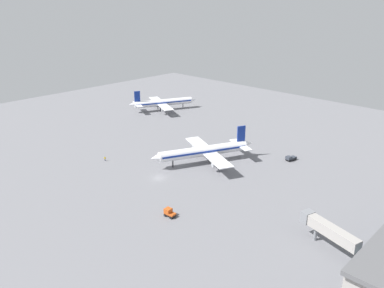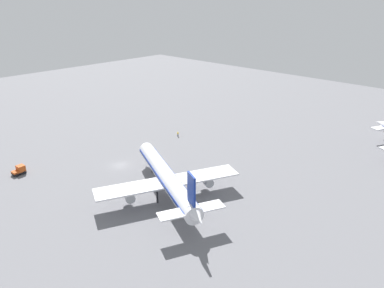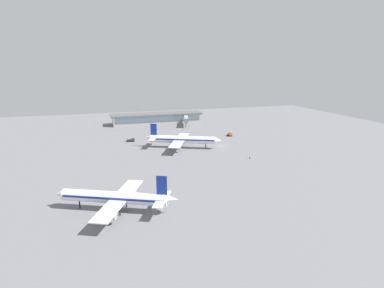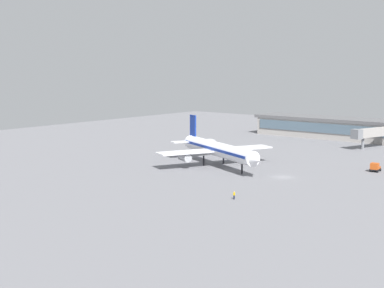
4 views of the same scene
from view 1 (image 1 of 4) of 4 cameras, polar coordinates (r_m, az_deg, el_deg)
The scene contains 7 objects.
ground at distance 136.77m, azimuth -4.87°, elevation -4.95°, with size 288.00×288.00×0.00m, color slate.
airplane_at_gate at distance 147.22m, azimuth 1.85°, elevation -1.02°, with size 39.15×32.48×12.69m.
airplane_taxiing at distance 218.19m, azimuth -4.28°, elevation 6.05°, with size 36.43×30.24×11.83m.
baggage_tug at distance 113.56m, azimuth -3.34°, elevation -9.93°, with size 2.45×3.35×2.30m.
pushback_tractor at distance 154.88m, azimuth 14.18°, elevation -2.00°, with size 4.70×2.95×1.90m.
ground_crew_worker at distance 153.61m, azimuth -12.57°, elevation -2.10°, with size 0.53×0.51×1.67m.
jet_bridge at distance 104.17m, azimuth 19.18°, elevation -11.68°, with size 7.44×17.07×6.74m.
Camera 1 is at (-80.63, -93.63, 58.65)m, focal length 36.60 mm.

